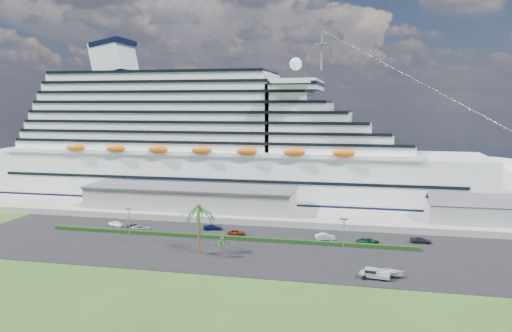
% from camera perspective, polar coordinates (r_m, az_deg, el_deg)
% --- Properties ---
extents(ground, '(420.00, 420.00, 0.00)m').
position_cam_1_polar(ground, '(101.75, -1.79, -11.06)').
color(ground, '#2B501A').
rests_on(ground, ground).
extents(asphalt_lot, '(140.00, 38.00, 0.12)m').
position_cam_1_polar(asphalt_lot, '(111.94, -0.41, -9.30)').
color(asphalt_lot, black).
rests_on(asphalt_lot, ground).
extents(wharf, '(240.00, 20.00, 1.80)m').
position_cam_1_polar(wharf, '(139.24, 2.23, -5.64)').
color(wharf, gray).
rests_on(wharf, ground).
extents(water, '(420.00, 160.00, 0.02)m').
position_cam_1_polar(water, '(227.17, 6.21, -0.88)').
color(water, black).
rests_on(water, ground).
extents(cruise_ship, '(191.00, 38.00, 54.00)m').
position_cam_1_polar(cruise_ship, '(164.71, -3.67, 1.92)').
color(cruise_ship, silver).
rests_on(cruise_ship, ground).
extents(terminal_building, '(61.00, 15.00, 6.30)m').
position_cam_1_polar(terminal_building, '(144.76, -7.57, -3.54)').
color(terminal_building, gray).
rests_on(terminal_building, wharf).
extents(port_shed, '(24.00, 12.31, 7.37)m').
position_cam_1_polar(port_shed, '(139.39, 23.87, -4.78)').
color(port_shed, gray).
rests_on(port_shed, wharf).
extents(hedge, '(88.00, 1.10, 0.90)m').
position_cam_1_polar(hedge, '(118.37, -3.69, -8.14)').
color(hedge, black).
rests_on(hedge, asphalt_lot).
extents(lamp_post_left, '(1.60, 0.35, 8.27)m').
position_cam_1_polar(lamp_post_left, '(117.09, -14.31, -6.11)').
color(lamp_post_left, gray).
rests_on(lamp_post_left, asphalt_lot).
extents(lamp_post_right, '(1.60, 0.35, 8.27)m').
position_cam_1_polar(lamp_post_right, '(105.15, 10.01, -7.52)').
color(lamp_post_right, gray).
rests_on(lamp_post_right, asphalt_lot).
extents(palm_tall, '(8.82, 8.82, 11.13)m').
position_cam_1_polar(palm_tall, '(105.77, -6.57, -5.22)').
color(palm_tall, '#47301E').
rests_on(palm_tall, ground).
extents(palm_short, '(3.53, 3.53, 4.56)m').
position_cam_1_polar(palm_short, '(104.11, -3.89, -8.53)').
color(palm_short, '#47301E').
rests_on(palm_short, ground).
extents(parked_car_0, '(4.52, 2.72, 1.44)m').
position_cam_1_polar(parked_car_0, '(134.67, -15.66, -6.38)').
color(parked_car_0, white).
rests_on(parked_car_0, asphalt_lot).
extents(parked_car_1, '(3.98, 2.37, 1.24)m').
position_cam_1_polar(parked_car_1, '(130.84, -13.74, -6.76)').
color(parked_car_1, black).
rests_on(parked_car_1, asphalt_lot).
extents(parked_car_2, '(5.51, 3.94, 1.39)m').
position_cam_1_polar(parked_car_2, '(128.88, -13.07, -6.92)').
color(parked_car_2, '#9EA0A7').
rests_on(parked_car_2, asphalt_lot).
extents(parked_car_3, '(5.10, 3.18, 1.38)m').
position_cam_1_polar(parked_car_3, '(127.02, -4.97, -6.97)').
color(parked_car_3, '#11153E').
rests_on(parked_car_3, asphalt_lot).
extents(parked_car_4, '(4.59, 3.10, 1.45)m').
position_cam_1_polar(parked_car_4, '(121.38, -2.28, -7.61)').
color(parked_car_4, '#631B0D').
rests_on(parked_car_4, asphalt_lot).
extents(parked_car_5, '(4.86, 2.52, 1.53)m').
position_cam_1_polar(parked_car_5, '(118.54, 7.91, -8.02)').
color(parked_car_5, silver).
rests_on(parked_car_5, asphalt_lot).
extents(parked_car_6, '(5.56, 4.18, 1.40)m').
position_cam_1_polar(parked_car_6, '(117.12, 12.71, -8.35)').
color(parked_car_6, '#0E3824').
rests_on(parked_car_6, asphalt_lot).
extents(parked_car_7, '(4.76, 2.13, 1.35)m').
position_cam_1_polar(parked_car_7, '(120.98, 18.29, -8.05)').
color(parked_car_7, '#222328').
rests_on(parked_car_7, asphalt_lot).
extents(pickup_truck, '(5.63, 2.72, 1.90)m').
position_cam_1_polar(pickup_truck, '(95.05, 13.36, -11.85)').
color(pickup_truck, black).
rests_on(pickup_truck, asphalt_lot).
extents(boat_trailer, '(5.60, 3.53, 1.62)m').
position_cam_1_polar(boat_trailer, '(96.69, 15.06, -11.56)').
color(boat_trailer, gray).
rests_on(boat_trailer, asphalt_lot).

